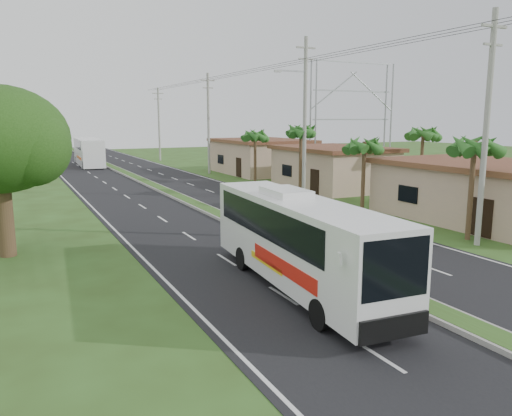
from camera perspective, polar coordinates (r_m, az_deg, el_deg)
name	(u,v)px	position (r m, az deg, el deg)	size (l,w,h in m)	color
ground	(364,282)	(19.48, 12.20, -8.23)	(180.00, 180.00, 0.00)	#304619
road_asphalt	(190,203)	(36.79, -7.56, 0.59)	(14.00, 160.00, 0.02)	black
median_strip	(190,202)	(36.77, -7.57, 0.73)	(1.20, 160.00, 0.18)	gray
lane_edge_left	(95,210)	(35.23, -17.92, -0.26)	(0.12, 160.00, 0.01)	silver
lane_edge_right	(271,197)	(39.43, 1.68, 1.30)	(0.12, 160.00, 0.01)	silver
shop_near	(487,191)	(33.06, 24.94, 1.75)	(8.60, 12.60, 3.52)	tan
shop_mid	(333,167)	(44.71, 8.78, 4.63)	(7.60, 10.60, 3.67)	tan
shop_far	(261,156)	(56.68, 0.57, 5.96)	(8.60, 11.60, 3.82)	tan
palm_verge_a	(474,146)	(27.04, 23.69, 6.50)	(2.40, 2.40, 5.45)	#473321
palm_verge_b	(364,145)	(33.80, 12.29, 7.02)	(2.40, 2.40, 5.05)	#473321
palm_verge_c	(301,131)	(39.15, 5.16, 8.73)	(2.40, 2.40, 5.85)	#473321
palm_verge_d	(255,135)	(47.29, -0.10, 8.31)	(2.40, 2.40, 5.25)	#473321
palm_behind_shop	(423,134)	(41.41, 18.56, 8.06)	(2.40, 2.40, 5.65)	#473321
utility_pole_a	(486,127)	(25.99, 24.82, 8.36)	(1.60, 0.28, 11.00)	gray
utility_pole_b	(304,116)	(38.12, 5.56, 10.39)	(3.20, 0.28, 12.00)	gray
utility_pole_c	(208,123)	(56.11, -5.45, 9.70)	(1.60, 0.28, 11.00)	gray
utility_pole_d	(159,123)	(75.12, -11.03, 9.47)	(1.60, 0.28, 10.50)	gray
billboard_lattice	(352,112)	(55.70, 10.95, 10.75)	(10.18, 1.18, 12.07)	gray
coach_bus_main	(298,236)	(17.86, 4.81, -3.25)	(3.07, 11.04, 3.52)	white
coach_bus_far	(88,151)	(69.01, -18.60, 6.24)	(3.04, 12.13, 3.51)	white
motorcyclist	(248,220)	(25.92, -0.98, -1.34)	(1.89, 1.17, 2.46)	black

